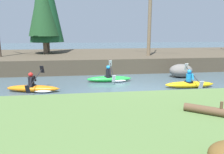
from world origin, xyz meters
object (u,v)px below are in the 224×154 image
object	(u,v)px
kayaker_lead	(190,84)
kayaker_middle	(111,78)
boulder_midstream	(181,71)
kayaker_trailing	(35,88)
driftwood_log	(213,111)

from	to	relation	value
kayaker_lead	kayaker_middle	size ratio (longest dim) A/B	1.00
kayaker_lead	boulder_midstream	size ratio (longest dim) A/B	1.79
kayaker_lead	boulder_midstream	xyz separation A→B (m)	(0.71, 2.69, 0.22)
kayaker_trailing	boulder_midstream	distance (m)	9.31
kayaker_middle	kayaker_trailing	distance (m)	4.50
boulder_midstream	kayaker_lead	bearing A→B (deg)	-104.78
kayaker_trailing	boulder_midstream	bearing A→B (deg)	26.45
kayaker_middle	driftwood_log	bearing A→B (deg)	-73.74
kayaker_lead	kayaker_middle	xyz separation A→B (m)	(-4.12, 1.97, -0.02)
kayaker_middle	kayaker_trailing	xyz separation A→B (m)	(-4.15, -1.74, 0.00)
kayaker_middle	boulder_midstream	size ratio (longest dim) A/B	1.78
kayaker_lead	driftwood_log	world-z (taller)	kayaker_lead
kayaker_trailing	driftwood_log	bearing A→B (deg)	-31.73
kayaker_trailing	driftwood_log	size ratio (longest dim) A/B	1.95
boulder_midstream	driftwood_log	world-z (taller)	driftwood_log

